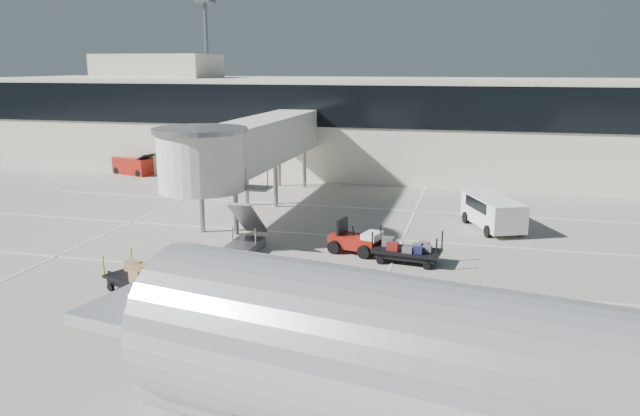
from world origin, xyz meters
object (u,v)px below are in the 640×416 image
(baggage_tug, at_px, (356,241))
(box_cart_near, at_px, (201,296))
(box_cart_far, at_px, (138,278))
(minivan, at_px, (492,210))
(belt_loader, at_px, (134,166))
(aircraft, at_px, (527,394))
(suitcase_cart, at_px, (407,252))
(ground_worker, at_px, (162,287))

(baggage_tug, distance_m, box_cart_near, 9.83)
(baggage_tug, distance_m, box_cart_far, 10.74)
(minivan, relative_size, belt_loader, 1.24)
(baggage_tug, xyz_separation_m, belt_loader, (-22.68, 17.80, 0.12))
(aircraft, bearing_deg, belt_loader, 141.08)
(baggage_tug, distance_m, suitcase_cart, 2.78)
(belt_loader, xyz_separation_m, aircraft, (29.42, -35.20, 2.08))
(ground_worker, xyz_separation_m, minivan, (12.29, 15.56, 0.16))
(suitcase_cart, bearing_deg, baggage_tug, 167.28)
(baggage_tug, height_order, box_cart_near, baggage_tug)
(ground_worker, height_order, belt_loader, belt_loader)
(box_cart_far, distance_m, ground_worker, 2.43)
(minivan, relative_size, aircraft, 0.26)
(baggage_tug, height_order, aircraft, aircraft)
(suitcase_cart, relative_size, box_cart_far, 1.05)
(ground_worker, distance_m, belt_loader, 31.78)
(ground_worker, xyz_separation_m, aircraft, (12.46, -8.32, 1.87))
(minivan, bearing_deg, aircraft, -112.49)
(box_cart_far, xyz_separation_m, belt_loader, (-15.07, 25.38, 0.11))
(suitcase_cart, xyz_separation_m, belt_loader, (-25.29, 18.74, 0.18))
(minivan, distance_m, belt_loader, 31.37)
(baggage_tug, bearing_deg, minivan, 60.13)
(suitcase_cart, height_order, box_cart_far, suitcase_cart)
(ground_worker, xyz_separation_m, belt_loader, (-16.96, 26.88, -0.21))
(aircraft, bearing_deg, box_cart_far, 156.81)
(baggage_tug, distance_m, ground_worker, 10.73)
(aircraft, bearing_deg, minivan, 101.59)
(box_cart_near, bearing_deg, box_cart_far, -176.38)
(baggage_tug, bearing_deg, ground_worker, -106.67)
(minivan, bearing_deg, baggage_tug, -158.28)
(box_cart_near, bearing_deg, baggage_tug, 88.99)
(baggage_tug, xyz_separation_m, box_cart_far, (-7.61, -7.58, 0.01))
(box_cart_far, distance_m, aircraft, 17.52)
(box_cart_near, relative_size, aircraft, 0.20)
(belt_loader, bearing_deg, box_cart_far, -40.94)
(suitcase_cart, relative_size, aircraft, 0.20)
(box_cart_far, height_order, belt_loader, belt_loader)
(baggage_tug, height_order, ground_worker, ground_worker)
(belt_loader, bearing_deg, baggage_tug, -19.77)
(suitcase_cart, xyz_separation_m, aircraft, (4.13, -16.46, 2.26))
(baggage_tug, relative_size, minivan, 0.53)
(suitcase_cart, height_order, belt_loader, belt_loader)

